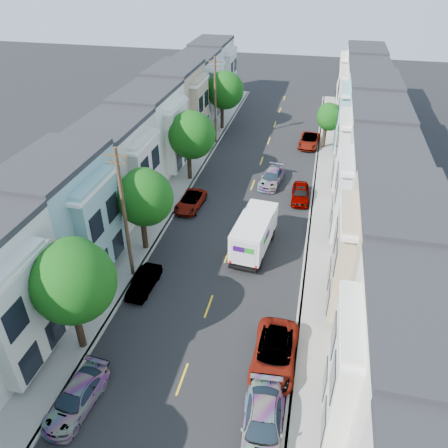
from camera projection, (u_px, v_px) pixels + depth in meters
name	position (u px, v px, depth m)	size (l,w,h in m)	color
ground	(209.00, 306.00, 29.61)	(160.00, 160.00, 0.00)	black
road_slab	(248.00, 199.00, 41.88)	(12.00, 70.00, 0.02)	black
curb_left	(187.00, 192.00, 42.96)	(0.30, 70.00, 0.15)	gray
curb_right	(311.00, 206.00, 40.73)	(0.30, 70.00, 0.15)	gray
sidewalk_left	(175.00, 191.00, 43.20)	(2.60, 70.00, 0.15)	gray
sidewalk_right	(325.00, 207.00, 40.49)	(2.60, 70.00, 0.15)	gray
centerline	(248.00, 200.00, 41.89)	(0.12, 70.00, 0.01)	gold
townhouse_row_left	(139.00, 187.00, 43.95)	(5.00, 70.00, 8.50)	silver
townhouse_row_right	(368.00, 213.00, 39.82)	(5.00, 70.00, 8.50)	silver
tree_b	(72.00, 282.00, 23.81)	(4.70, 4.70, 7.58)	black
tree_c	(144.00, 198.00, 32.59)	(4.32, 4.32, 6.90)	black
tree_d	(191.00, 135.00, 42.76)	(4.70, 4.70, 7.23)	black
tree_e	(224.00, 90.00, 54.88)	(4.70, 4.70, 7.44)	black
tree_far_r	(329.00, 117.00, 50.21)	(3.10, 3.10, 5.39)	black
utility_pole_near	(125.00, 216.00, 29.61)	(1.60, 0.26, 10.00)	#42301E
utility_pole_far	(215.00, 101.00, 50.89)	(1.60, 0.26, 10.00)	#42301E
fedex_truck	(254.00, 232.00, 34.16)	(2.41, 6.25, 3.00)	silver
lead_sedan	(272.00, 178.00, 44.21)	(1.95, 4.65, 1.40)	black
parked_left_b	(76.00, 398.00, 22.91)	(1.84, 4.38, 1.31)	black
parked_left_c	(144.00, 282.00, 30.81)	(1.30, 3.69, 1.23)	#ADADAD
parked_left_d	(191.00, 202.00, 40.32)	(2.05, 4.44, 1.23)	#43160F
parked_right_a	(263.00, 426.00, 21.52)	(2.08, 4.96, 1.49)	slate
parked_right_b	(274.00, 354.00, 25.24)	(2.49, 5.40, 1.50)	silver
parked_right_c	(300.00, 194.00, 41.42)	(1.66, 4.34, 1.41)	black
parked_right_d	(309.00, 141.00, 52.50)	(2.24, 4.86, 1.35)	black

